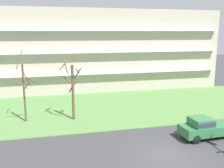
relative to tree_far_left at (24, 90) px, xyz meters
The scene contains 6 objects.
ground 15.97m from the tree_far_left, 43.20° to the right, with size 160.00×160.00×0.00m, color #38383A.
grass_lawn_strip 12.34m from the tree_far_left, 16.38° to the left, with size 80.00×16.00×0.08m, color #547F42.
apartment_building 21.43m from the tree_far_left, 57.66° to the left, with size 38.81×14.14×13.06m.
tree_far_left is the anchor object (origin of this frame).
tree_left 4.98m from the tree_far_left, ahead, with size 2.37×2.53×6.94m.
pickup_green_center_left 18.49m from the tree_far_left, 26.51° to the right, with size 5.49×2.25×1.95m.
Camera 1 is at (-8.45, -16.94, 9.51)m, focal length 41.08 mm.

